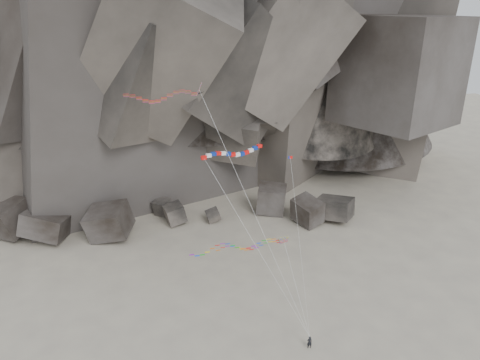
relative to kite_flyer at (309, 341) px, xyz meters
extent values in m
plane|color=#A59C85|center=(-7.86, 4.24, -1.05)|extent=(260.00, 260.00, 0.00)
cube|color=#47423F|center=(4.93, 38.44, 1.79)|extent=(6.72, 6.78, 6.67)
cube|color=#47423F|center=(10.64, 32.60, 1.22)|extent=(6.61, 7.49, 5.91)
cube|color=#47423F|center=(-28.94, 39.36, 0.81)|extent=(4.38, 4.10, 4.41)
cube|color=#47423F|center=(-16.86, 41.95, 0.51)|extent=(4.87, 4.59, 3.85)
cube|color=#47423F|center=(-38.19, 35.76, 1.03)|extent=(9.40, 8.26, 6.59)
cube|color=#47423F|center=(16.63, 33.61, 0.86)|extent=(8.85, 9.14, 5.11)
cube|color=#47423F|center=(-45.26, 38.82, 1.75)|extent=(10.59, 9.86, 7.74)
cube|color=#47423F|center=(-14.72, 38.21, 0.58)|extent=(4.84, 5.01, 4.14)
cube|color=#47423F|center=(-7.28, 37.16, -0.28)|extent=(3.23, 3.13, 2.98)
cube|color=#47423F|center=(-26.89, 34.06, 1.53)|extent=(9.39, 8.31, 7.29)
imported|color=black|center=(0.00, 0.00, 0.00)|extent=(0.77, 0.54, 2.09)
cylinder|color=silver|center=(-6.15, 4.12, 16.02)|extent=(12.33, 8.28, 30.75)
cube|color=red|center=(-12.03, 8.02, 23.18)|extent=(0.72, 0.59, 0.42)
cube|color=white|center=(-11.41, 8.19, 23.36)|extent=(0.75, 0.60, 0.46)
cube|color=navy|center=(-10.79, 8.33, 23.47)|extent=(0.77, 0.60, 0.49)
cube|color=red|center=(-10.17, 8.45, 23.48)|extent=(0.77, 0.60, 0.50)
cube|color=white|center=(-9.55, 8.56, 23.39)|extent=(0.76, 0.60, 0.47)
cube|color=navy|center=(-8.92, 8.69, 23.23)|extent=(0.73, 0.59, 0.43)
cube|color=red|center=(-8.30, 8.85, 23.05)|extent=(0.75, 0.59, 0.45)
cube|color=white|center=(-7.68, 9.06, 22.92)|extent=(0.77, 0.60, 0.49)
cube|color=navy|center=(-7.06, 9.30, 22.88)|extent=(0.77, 0.60, 0.50)
cube|color=red|center=(-6.44, 9.58, 22.95)|extent=(0.76, 0.60, 0.48)
cube|color=white|center=(-5.82, 9.86, 23.10)|extent=(0.74, 0.59, 0.44)
cube|color=navy|center=(-5.20, 10.13, 23.28)|extent=(0.74, 0.59, 0.44)
cube|color=red|center=(-4.58, 10.37, 23.43)|extent=(0.76, 0.60, 0.48)
cylinder|color=silver|center=(-6.01, 3.92, 11.92)|extent=(12.07, 7.88, 22.54)
cube|color=#D1C30B|center=(-2.08, 6.47, 11.71)|extent=(1.31, 0.54, 0.71)
cube|color=#0CB219|center=(-2.08, 6.30, 11.44)|extent=(1.10, 0.40, 0.49)
cylinder|color=silver|center=(-1.04, 3.24, 6.18)|extent=(2.11, 6.50, 11.07)
cube|color=red|center=(-2.13, 4.82, 23.66)|extent=(0.51, 0.11, 0.32)
cube|color=navy|center=(-2.30, 4.83, 23.66)|extent=(0.19, 0.07, 0.33)
cylinder|color=silver|center=(-1.07, 2.41, 12.16)|extent=(2.16, 4.85, 23.01)
camera|label=1|loc=(-17.97, -44.99, 42.40)|focal=35.00mm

